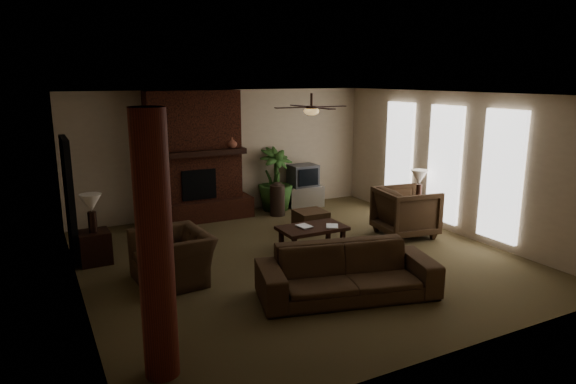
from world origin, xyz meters
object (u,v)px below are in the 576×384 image
log_column (155,248)px  coffee_table (312,230)px  sofa (348,264)px  ottoman (311,220)px  armchair_right (406,209)px  side_table_right (416,213)px  floor_vase (277,197)px  floor_plant (275,193)px  lamp_right (419,179)px  tv_stand (305,196)px  armchair_left (172,249)px  side_table_left (95,247)px  lamp_left (91,206)px

log_column → coffee_table: size_ratio=2.33×
sofa → coffee_table: (0.57, 1.98, -0.12)m
sofa → ottoman: size_ratio=4.20×
armchair_right → side_table_right: size_ratio=1.92×
coffee_table → floor_vase: (0.47, 2.38, 0.06)m
coffee_table → ottoman: 1.23m
floor_vase → floor_plant: (0.17, 0.46, -0.02)m
log_column → lamp_right: log_column is taller
coffee_table → tv_stand: bearing=63.2°
sofa → lamp_right: size_ratio=3.87×
armchair_right → ottoman: armchair_right is taller
coffee_table → floor_plant: bearing=77.2°
ottoman → floor_plant: size_ratio=0.41×
sofa → floor_vase: (1.05, 4.36, -0.06)m
armchair_left → lamp_right: bearing=91.4°
floor_plant → side_table_right: floor_plant is taller
ottoman → floor_plant: floor_plant is taller
side_table_left → side_table_right: (6.30, -0.80, 0.00)m
armchair_right → side_table_right: 0.81m
side_table_left → coffee_table: bearing=-16.9°
tv_stand → floor_vase: size_ratio=1.10×
armchair_right → floor_plant: size_ratio=0.72×
log_column → floor_vase: log_column is taller
armchair_left → floor_plant: 4.54m
armchair_right → ottoman: (-1.48, 1.19, -0.33)m
tv_stand → side_table_left: side_table_left is taller
log_column → coffee_table: bearing=38.6°
log_column → lamp_right: size_ratio=4.31×
lamp_left → side_table_right: 6.39m
log_column → sofa: bearing=14.4°
sofa → side_table_left: bearing=148.9°
sofa → side_table_left: size_ratio=4.58×
tv_stand → floor_plant: (-0.79, 0.00, 0.16)m
side_table_left → lamp_right: size_ratio=0.85×
armchair_left → floor_vase: bearing=126.1°
side_table_right → armchair_right: bearing=-147.3°
coffee_table → side_table_left: side_table_left is taller
log_column → floor_vase: size_ratio=3.64×
tv_stand → floor_plant: 0.81m
floor_vase → lamp_right: bearing=-43.4°
armchair_left → ottoman: 3.51m
log_column → tv_stand: (4.83, 5.55, -1.15)m
floor_plant → lamp_right: lamp_right is taller
log_column → sofa: 3.05m
log_column → lamp_left: 3.79m
floor_vase → side_table_left: 4.27m
log_column → side_table_right: size_ratio=5.09×
side_table_right → log_column: bearing=-153.8°
armchair_right → lamp_right: 0.89m
armchair_left → ottoman: bearing=108.3°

